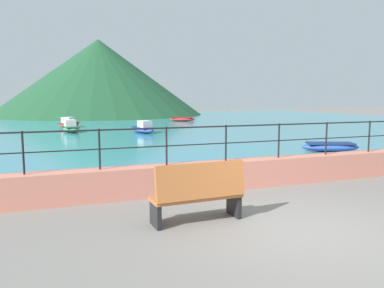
# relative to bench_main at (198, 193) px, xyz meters

# --- Properties ---
(ground_plane) EXTENTS (120.00, 120.00, 0.00)m
(ground_plane) POSITION_rel_bench_main_xyz_m (1.58, -1.04, -0.56)
(ground_plane) COLOR slate
(promenade_wall) EXTENTS (20.00, 0.56, 0.70)m
(promenade_wall) POSITION_rel_bench_main_xyz_m (1.58, 2.16, -0.21)
(promenade_wall) COLOR tan
(promenade_wall) RESTS_ON ground
(railing) EXTENTS (18.44, 0.04, 0.90)m
(railing) POSITION_rel_bench_main_xyz_m (1.58, 2.16, 0.76)
(railing) COLOR black
(railing) RESTS_ON promenade_wall
(lake_water) EXTENTS (64.00, 44.32, 0.06)m
(lake_water) POSITION_rel_bench_main_xyz_m (1.58, 24.80, -0.53)
(lake_water) COLOR teal
(lake_water) RESTS_ON ground
(hill_main) EXTENTS (25.30, 25.30, 9.19)m
(hill_main) POSITION_rel_bench_main_xyz_m (3.26, 41.61, 4.04)
(hill_main) COLOR #1E4C2D
(hill_main) RESTS_ON ground
(bench_main) EXTENTS (1.72, 0.62, 1.13)m
(bench_main) POSITION_rel_bench_main_xyz_m (0.00, 0.00, 0.00)
(bench_main) COLOR #B76633
(bench_main) RESTS_ON ground
(boat_0) EXTENTS (1.94, 2.44, 0.76)m
(boat_0) POSITION_rel_bench_main_xyz_m (-1.24, 22.39, -0.23)
(boat_0) COLOR red
(boat_0) RESTS_ON lake_water
(boat_1) EXTENTS (1.19, 2.40, 0.76)m
(boat_1) POSITION_rel_bench_main_xyz_m (-1.32, 18.67, -0.23)
(boat_1) COLOR #338C59
(boat_1) RESTS_ON lake_water
(boat_3) EXTENTS (1.41, 2.45, 0.76)m
(boat_3) POSITION_rel_bench_main_xyz_m (2.86, 16.57, -0.23)
(boat_3) COLOR #2D4C9E
(boat_3) RESTS_ON lake_water
(boat_4) EXTENTS (2.47, 1.73, 0.36)m
(boat_4) POSITION_rel_bench_main_xyz_m (8.21, 6.11, -0.30)
(boat_4) COLOR #2D4C9E
(boat_4) RESTS_ON lake_water
(boat_5) EXTENTS (2.47, 1.77, 0.36)m
(boat_5) POSITION_rel_bench_main_xyz_m (8.70, 26.09, -0.30)
(boat_5) COLOR red
(boat_5) RESTS_ON lake_water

